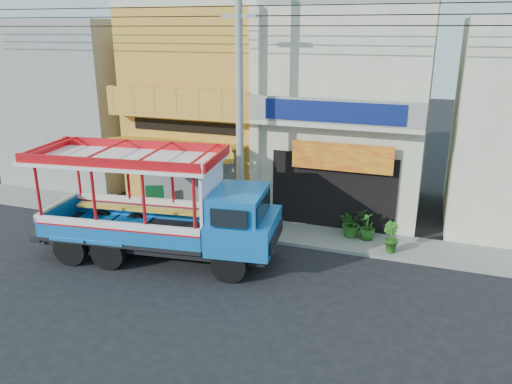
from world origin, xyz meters
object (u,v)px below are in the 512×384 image
at_px(green_sign, 155,201).
at_px(songthaew_truck, 174,209).
at_px(utility_pole, 244,97).
at_px(potted_plant_b, 390,237).
at_px(potted_plant_a, 352,222).
at_px(potted_plant_c, 367,226).

bearing_deg(green_sign, songthaew_truck, -51.06).
height_order(utility_pole, potted_plant_b, utility_pole).
xyz_separation_m(green_sign, potted_plant_b, (9.34, -0.71, 0.05)).
xyz_separation_m(potted_plant_a, potted_plant_c, (0.56, -0.11, -0.02)).
bearing_deg(potted_plant_c, utility_pole, -68.26).
bearing_deg(potted_plant_b, green_sign, 40.30).
height_order(utility_pole, green_sign, utility_pole).
relative_size(green_sign, potted_plant_c, 1.10).
relative_size(potted_plant_b, potted_plant_c, 1.01).
bearing_deg(utility_pole, songthaew_truck, -118.47).
relative_size(utility_pole, potted_plant_a, 26.61).
bearing_deg(potted_plant_b, songthaew_truck, 67.53).
bearing_deg(utility_pole, potted_plant_c, 12.11).
xyz_separation_m(songthaew_truck, potted_plant_a, (5.11, 3.61, -1.12)).
bearing_deg(potted_plant_a, potted_plant_c, -59.61).
bearing_deg(utility_pole, potted_plant_b, 1.81).
relative_size(green_sign, potted_plant_b, 1.08).
bearing_deg(potted_plant_c, potted_plant_a, -90.99).
distance_m(utility_pole, potted_plant_c, 6.21).
relative_size(songthaew_truck, green_sign, 7.32).
bearing_deg(potted_plant_a, songthaew_truck, 166.26).
bearing_deg(green_sign, utility_pole, -11.76).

